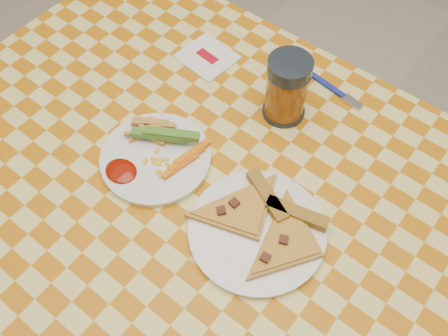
# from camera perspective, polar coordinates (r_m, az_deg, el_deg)

# --- Properties ---
(ground) EXTENTS (8.00, 8.00, 0.00)m
(ground) POSITION_cam_1_polar(r_m,az_deg,el_deg) (1.64, -0.55, -16.00)
(ground) COLOR beige
(ground) RESTS_ON ground
(table) EXTENTS (1.28, 0.88, 0.76)m
(table) POSITION_cam_1_polar(r_m,az_deg,el_deg) (1.00, -0.86, -4.48)
(table) COLOR white
(table) RESTS_ON ground
(plate_left) EXTENTS (0.28, 0.28, 0.01)m
(plate_left) POSITION_cam_1_polar(r_m,az_deg,el_deg) (0.98, -7.80, 1.07)
(plate_left) COLOR white
(plate_left) RESTS_ON table
(plate_right) EXTENTS (0.30, 0.30, 0.01)m
(plate_right) POSITION_cam_1_polar(r_m,az_deg,el_deg) (0.89, 3.81, -7.25)
(plate_right) COLOR white
(plate_right) RESTS_ON table
(fries_veggies) EXTENTS (0.20, 0.18, 0.04)m
(fries_veggies) POSITION_cam_1_polar(r_m,az_deg,el_deg) (0.98, -7.63, 2.51)
(fries_veggies) COLOR gold
(fries_veggies) RESTS_ON plate_left
(pizza_slices) EXTENTS (0.30, 0.26, 0.02)m
(pizza_slices) POSITION_cam_1_polar(r_m,az_deg,el_deg) (0.89, 4.69, -6.21)
(pizza_slices) COLOR #B77E38
(pizza_slices) RESTS_ON plate_right
(drink_glass) EXTENTS (0.09, 0.09, 0.14)m
(drink_glass) POSITION_cam_1_polar(r_m,az_deg,el_deg) (1.00, 7.18, 8.96)
(drink_glass) COLOR black
(drink_glass) RESTS_ON table
(napkin) EXTENTS (0.13, 0.12, 0.01)m
(napkin) POSITION_cam_1_polar(r_m,az_deg,el_deg) (1.15, -1.92, 12.55)
(napkin) COLOR white
(napkin) RESTS_ON table
(fork) EXTENTS (0.15, 0.04, 0.01)m
(fork) POSITION_cam_1_polar(r_m,az_deg,el_deg) (1.11, 12.52, 8.70)
(fork) COLOR navy
(fork) RESTS_ON table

